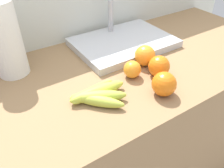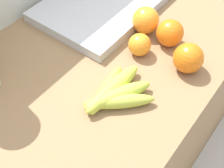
# 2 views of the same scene
# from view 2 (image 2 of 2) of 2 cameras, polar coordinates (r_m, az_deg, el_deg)

# --- Properties ---
(counter) EXTENTS (1.78, 0.63, 0.87)m
(counter) POSITION_cam_2_polar(r_m,az_deg,el_deg) (1.21, -1.90, -10.01)
(counter) COLOR olive
(counter) RESTS_ON ground
(wall_back) EXTENTS (2.18, 0.06, 1.30)m
(wall_back) POSITION_cam_2_polar(r_m,az_deg,el_deg) (1.21, -15.22, 4.18)
(wall_back) COLOR silver
(wall_back) RESTS_ON ground
(banana_bunch) EXTENTS (0.20, 0.16, 0.04)m
(banana_bunch) POSITION_cam_2_polar(r_m,az_deg,el_deg) (0.75, 0.50, -1.78)
(banana_bunch) COLOR #AEBD3F
(banana_bunch) RESTS_ON counter
(orange_front) EXTENTS (0.06, 0.06, 0.06)m
(orange_front) POSITION_cam_2_polar(r_m,az_deg,el_deg) (0.86, 5.24, 7.40)
(orange_front) COLOR orange
(orange_front) RESTS_ON counter
(orange_center) EXTENTS (0.08, 0.08, 0.08)m
(orange_center) POSITION_cam_2_polar(r_m,az_deg,el_deg) (0.89, 10.88, 9.44)
(orange_center) COLOR orange
(orange_center) RESTS_ON counter
(orange_back_right) EXTENTS (0.08, 0.08, 0.08)m
(orange_back_right) POSITION_cam_2_polar(r_m,az_deg,el_deg) (0.83, 14.20, 4.77)
(orange_back_right) COLOR orange
(orange_back_right) RESTS_ON counter
(orange_back_left) EXTENTS (0.08, 0.08, 0.08)m
(orange_back_left) POSITION_cam_2_polar(r_m,az_deg,el_deg) (0.93, 6.37, 11.89)
(orange_back_left) COLOR orange
(orange_back_left) RESTS_ON counter
(sink_basin) EXTENTS (0.43, 0.31, 0.18)m
(sink_basin) POSITION_cam_2_polar(r_m,az_deg,el_deg) (1.04, -1.57, 15.23)
(sink_basin) COLOR #B7BABF
(sink_basin) RESTS_ON counter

